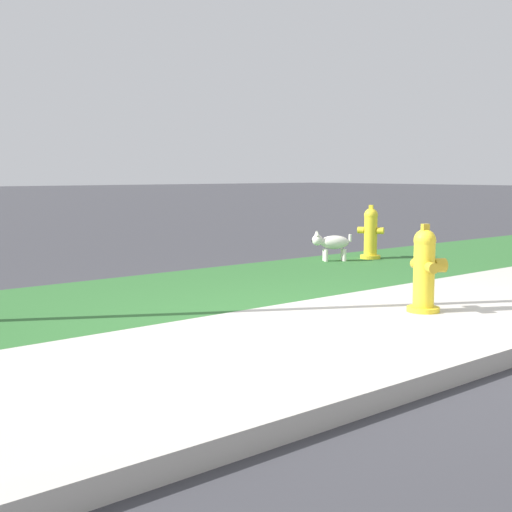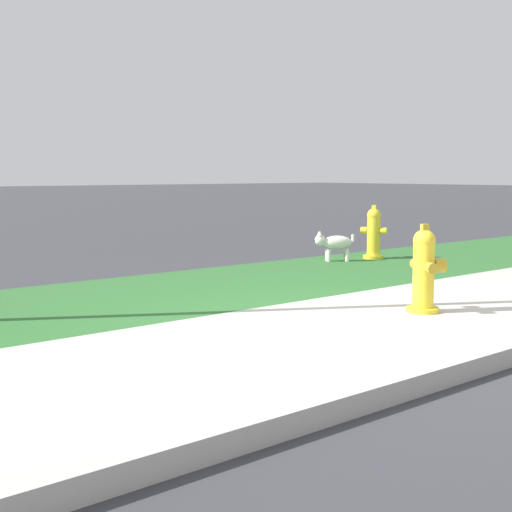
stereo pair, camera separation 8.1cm
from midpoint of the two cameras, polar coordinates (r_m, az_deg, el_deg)
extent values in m
plane|color=#38383D|center=(5.42, 8.77, -5.86)|extent=(120.00, 120.00, 0.00)
cube|color=#BCB7AD|center=(5.42, 8.77, -5.81)|extent=(18.00, 2.26, 0.01)
cube|color=#2D662D|center=(7.15, -5.50, -2.75)|extent=(18.00, 2.42, 0.01)
cube|color=#BCB7AD|center=(4.72, 19.97, -7.31)|extent=(18.00, 0.16, 0.12)
cylinder|color=yellow|center=(9.88, 9.59, -0.08)|extent=(0.28, 0.28, 0.05)
cylinder|color=yellow|center=(9.85, 9.63, 1.64)|extent=(0.18, 0.18, 0.55)
sphere|color=yellow|center=(9.83, 9.66, 3.23)|extent=(0.19, 0.19, 0.19)
cube|color=yellow|center=(9.83, 9.67, 3.88)|extent=(0.07, 0.07, 0.06)
cylinder|color=yellow|center=(9.88, 8.88, 2.05)|extent=(0.12, 0.12, 0.09)
cylinder|color=yellow|center=(9.82, 10.40, 1.99)|extent=(0.12, 0.12, 0.09)
cylinder|color=yellow|center=(9.98, 9.83, 2.08)|extent=(0.14, 0.15, 0.12)
cylinder|color=yellow|center=(6.15, 13.54, -4.23)|extent=(0.27, 0.27, 0.05)
cylinder|color=yellow|center=(6.10, 13.62, -1.41)|extent=(0.18, 0.18, 0.56)
sphere|color=yellow|center=(6.07, 13.69, 1.21)|extent=(0.19, 0.19, 0.19)
cube|color=#B29323|center=(6.06, 13.72, 2.24)|extent=(0.08, 0.08, 0.06)
cylinder|color=#B29323|center=(6.21, 13.10, -0.63)|extent=(0.12, 0.12, 0.09)
cylinder|color=#B29323|center=(5.98, 14.19, -0.95)|extent=(0.12, 0.12, 0.09)
cylinder|color=#B29323|center=(6.16, 14.79, -0.75)|extent=(0.14, 0.15, 0.12)
ellipsoid|color=silver|center=(9.51, 6.76, 1.09)|extent=(0.42, 0.36, 0.18)
sphere|color=silver|center=(9.46, 5.39, 1.27)|extent=(0.14, 0.14, 0.14)
sphere|color=black|center=(9.45, 4.98, 1.22)|extent=(0.03, 0.03, 0.03)
cone|color=silver|center=(9.41, 5.40, 1.81)|extent=(0.07, 0.07, 0.06)
cone|color=silver|center=(9.49, 5.30, 1.85)|extent=(0.07, 0.07, 0.06)
cylinder|color=silver|center=(9.46, 6.09, 0.02)|extent=(0.05, 0.05, 0.16)
cylinder|color=silver|center=(9.55, 5.96, 0.09)|extent=(0.05, 0.05, 0.16)
cylinder|color=silver|center=(9.51, 7.54, 0.04)|extent=(0.05, 0.05, 0.16)
cylinder|color=silver|center=(9.61, 7.40, 0.11)|extent=(0.05, 0.05, 0.16)
cylinder|color=silver|center=(9.56, 8.00, 1.42)|extent=(0.04, 0.04, 0.10)
camera|label=1|loc=(0.04, -89.65, 0.04)|focal=50.00mm
camera|label=2|loc=(0.04, 90.35, -0.04)|focal=50.00mm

